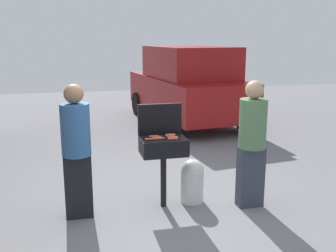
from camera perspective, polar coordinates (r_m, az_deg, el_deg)
name	(u,v)px	position (r m, az deg, el deg)	size (l,w,h in m)	color
ground_plane	(155,207)	(5.44, -1.94, -11.67)	(24.00, 24.00, 0.00)	slate
bbq_grill	(163,149)	(5.20, -0.68, -3.32)	(0.60, 0.44, 0.96)	black
grill_lid_open	(160,119)	(5.32, -1.22, 1.01)	(0.60, 0.05, 0.42)	black
hot_dog_0	(172,137)	(5.16, 0.52, -1.61)	(0.03, 0.03, 0.13)	#AD4228
hot_dog_1	(154,136)	(5.20, -2.08, -1.50)	(0.03, 0.03, 0.13)	#B74C33
hot_dog_2	(157,137)	(5.15, -1.63, -1.64)	(0.03, 0.03, 0.13)	#AD4228
hot_dog_3	(173,137)	(5.13, 0.74, -1.68)	(0.03, 0.03, 0.13)	#B74C33
hot_dog_4	(173,139)	(5.07, 0.69, -1.86)	(0.03, 0.03, 0.13)	#C6593D
hot_dog_5	(150,139)	(5.06, -2.61, -1.90)	(0.03, 0.03, 0.13)	#B74C33
hot_dog_6	(170,136)	(5.23, 0.29, -1.39)	(0.03, 0.03, 0.13)	#B74C33
hot_dog_7	(170,135)	(5.28, 0.36, -1.27)	(0.03, 0.03, 0.13)	#C6593D
hot_dog_8	(159,138)	(5.09, -1.27, -1.81)	(0.03, 0.03, 0.13)	#C6593D
propane_tank	(192,180)	(5.49, 3.52, -7.84)	(0.32, 0.32, 0.62)	silver
person_left	(76,147)	(4.98, -13.17, -2.98)	(0.36, 0.36, 1.71)	black
person_right	(252,140)	(5.29, 12.13, -1.98)	(0.36, 0.36, 1.71)	#333847
parked_minivan	(187,84)	(10.49, 2.82, 6.05)	(2.47, 4.60, 2.02)	maroon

